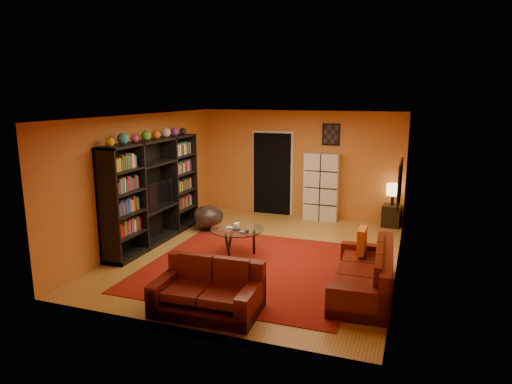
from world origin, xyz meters
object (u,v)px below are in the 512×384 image
(entertainment_unit, at_px, (154,192))
(tv, at_px, (155,195))
(sofa, at_px, (368,275))
(coffee_table, at_px, (237,231))
(loveseat, at_px, (209,291))
(storage_cabinet, at_px, (321,187))
(table_lamp, at_px, (393,190))
(bowl_chair, at_px, (208,217))
(side_table, at_px, (391,216))

(entertainment_unit, distance_m, tv, 0.09)
(entertainment_unit, bearing_deg, sofa, -14.00)
(sofa, bearing_deg, coffee_table, 157.16)
(loveseat, distance_m, storage_cabinet, 5.27)
(sofa, height_order, table_lamp, table_lamp)
(loveseat, height_order, bowl_chair, loveseat)
(sofa, xyz_separation_m, loveseat, (-2.04, -1.32, -0.00))
(bowl_chair, distance_m, table_lamp, 4.23)
(sofa, relative_size, bowl_chair, 3.15)
(side_table, bearing_deg, table_lamp, 0.00)
(coffee_table, bearing_deg, table_lamp, 48.30)
(tv, relative_size, bowl_chair, 1.44)
(sofa, xyz_separation_m, side_table, (0.12, 3.85, -0.04))
(entertainment_unit, height_order, bowl_chair, entertainment_unit)
(sofa, height_order, storage_cabinet, storage_cabinet)
(tv, bearing_deg, loveseat, -135.63)
(side_table, bearing_deg, storage_cabinet, 178.27)
(bowl_chair, bearing_deg, side_table, 23.05)
(tv, height_order, table_lamp, tv)
(entertainment_unit, xyz_separation_m, tv, (0.05, -0.05, -0.05))
(sofa, xyz_separation_m, storage_cabinet, (-1.54, 3.90, 0.52))
(sofa, bearing_deg, table_lamp, 85.17)
(entertainment_unit, height_order, loveseat, entertainment_unit)
(side_table, xyz_separation_m, table_lamp, (0.00, 0.00, 0.60))
(bowl_chair, bearing_deg, coffee_table, -46.80)
(storage_cabinet, distance_m, side_table, 1.75)
(entertainment_unit, relative_size, storage_cabinet, 1.85)
(table_lamp, bearing_deg, entertainment_unit, -148.71)
(entertainment_unit, xyz_separation_m, side_table, (4.53, 2.75, -0.80))
(bowl_chair, height_order, side_table, bowl_chair)
(table_lamp, bearing_deg, bowl_chair, -156.95)
(sofa, relative_size, table_lamp, 4.33)
(storage_cabinet, height_order, table_lamp, storage_cabinet)
(tv, relative_size, sofa, 0.46)
(loveseat, relative_size, bowl_chair, 2.19)
(coffee_table, bearing_deg, storage_cabinet, 72.11)
(coffee_table, distance_m, table_lamp, 3.97)
(bowl_chair, xyz_separation_m, table_lamp, (3.86, 1.64, 0.55))
(side_table, bearing_deg, tv, -147.95)
(storage_cabinet, height_order, bowl_chair, storage_cabinet)
(coffee_table, relative_size, storage_cabinet, 0.62)
(storage_cabinet, bearing_deg, sofa, -69.92)
(entertainment_unit, relative_size, sofa, 1.40)
(sofa, height_order, loveseat, same)
(tv, bearing_deg, bowl_chair, -28.07)
(entertainment_unit, bearing_deg, coffee_table, -5.99)
(entertainment_unit, relative_size, table_lamp, 6.08)
(table_lamp, bearing_deg, storage_cabinet, 178.27)
(coffee_table, height_order, side_table, coffee_table)
(entertainment_unit, xyz_separation_m, sofa, (4.41, -1.10, -0.76))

